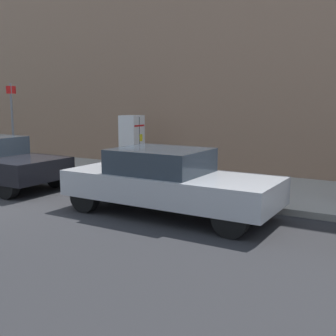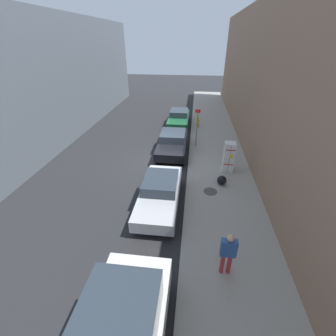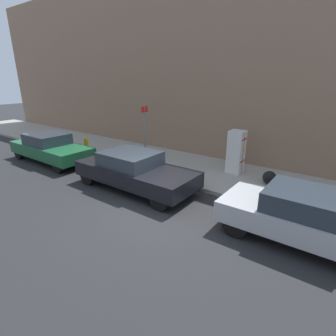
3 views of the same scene
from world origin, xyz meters
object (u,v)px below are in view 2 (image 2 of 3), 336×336
trash_bag (222,180)px  pedestrian_walking_far (228,252)px  street_sign_post (197,126)px  parked_sedan_dark (173,142)px  parked_sedan_silver (160,192)px  discarded_refrigerator (229,157)px  fire_hydrant (198,122)px  parked_sedan_green (179,118)px

trash_bag → pedestrian_walking_far: pedestrian_walking_far is taller
street_sign_post → parked_sedan_dark: size_ratio=0.59×
pedestrian_walking_far → parked_sedan_silver: 4.42m
discarded_refrigerator → fire_hydrant: size_ratio=2.15×
trash_bag → street_sign_post: bearing=-73.5°
street_sign_post → fire_hydrant: (-0.13, -4.28, -1.12)m
discarded_refrigerator → parked_sedan_green: discarded_refrigerator is taller
pedestrian_walking_far → parked_sedan_dark: 9.79m
street_sign_post → trash_bag: 5.26m
pedestrian_walking_far → street_sign_post: bearing=-117.5°
discarded_refrigerator → parked_sedan_dark: discarded_refrigerator is taller
discarded_refrigerator → trash_bag: bearing=73.8°
parked_sedan_green → parked_sedan_dark: parked_sedan_dark is taller
trash_bag → parked_sedan_silver: parked_sedan_silver is taller
fire_hydrant → parked_sedan_silver: bearing=81.0°
street_sign_post → trash_bag: size_ratio=5.56×
street_sign_post → parked_sedan_silver: 7.04m
parked_sedan_dark → parked_sedan_green: bearing=-90.0°
parked_sedan_dark → parked_sedan_silver: bearing=90.0°
parked_sedan_silver → parked_sedan_dark: bearing=-90.0°
street_sign_post → trash_bag: bearing=106.5°
discarded_refrigerator → pedestrian_walking_far: 6.99m
trash_bag → parked_sedan_dark: 5.08m
parked_sedan_green → parked_sedan_dark: 5.63m
trash_bag → pedestrian_walking_far: size_ratio=0.29×
parked_sedan_dark → street_sign_post: bearing=-152.1°
discarded_refrigerator → parked_sedan_green: size_ratio=0.38×
fire_hydrant → pedestrian_walking_far: 14.58m
parked_sedan_silver → discarded_refrigerator: bearing=-135.5°
discarded_refrigerator → fire_hydrant: 7.82m
parked_sedan_green → parked_sedan_dark: (0.00, 5.63, 0.01)m
fire_hydrant → trash_bag: fire_hydrant is taller
fire_hydrant → trash_bag: (-1.32, 9.17, -0.17)m
discarded_refrigerator → parked_sedan_green: (3.53, -8.09, -0.33)m
street_sign_post → parked_sedan_green: street_sign_post is taller
fire_hydrant → parked_sedan_silver: parked_sedan_silver is taller
street_sign_post → discarded_refrigerator: bearing=119.9°
fire_hydrant → parked_sedan_green: parked_sedan_green is taller
trash_bag → pedestrian_walking_far: bearing=86.2°
discarded_refrigerator → fire_hydrant: (1.78, -7.60, -0.46)m
discarded_refrigerator → parked_sedan_silver: discarded_refrigerator is taller
parked_sedan_dark → pedestrian_walking_far: bearing=106.1°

